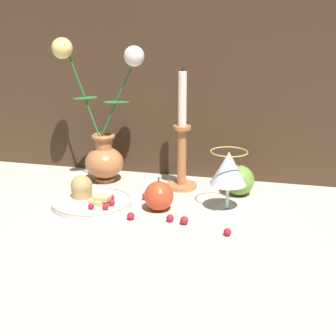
{
  "coord_description": "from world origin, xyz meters",
  "views": [
    {
      "loc": [
        0.31,
        -1.05,
        0.44
      ],
      "look_at": [
        0.05,
        -0.01,
        0.1
      ],
      "focal_mm": 50.0,
      "sensor_mm": 36.0,
      "label": 1
    }
  ],
  "objects_px": {
    "plate_with_pastries": "(90,198)",
    "candlestick": "(182,147)",
    "wine_glass": "(228,170)",
    "vase": "(102,139)",
    "apple_beside_vase": "(159,196)",
    "apple_near_glass": "(239,180)"
  },
  "relations": [
    {
      "from": "plate_with_pastries",
      "to": "candlestick",
      "type": "height_order",
      "value": "candlestick"
    },
    {
      "from": "apple_near_glass",
      "to": "apple_beside_vase",
      "type": "bearing_deg",
      "value": -139.82
    },
    {
      "from": "wine_glass",
      "to": "candlestick",
      "type": "height_order",
      "value": "candlestick"
    },
    {
      "from": "apple_beside_vase",
      "to": "wine_glass",
      "type": "bearing_deg",
      "value": 14.88
    },
    {
      "from": "vase",
      "to": "plate_with_pastries",
      "type": "bearing_deg",
      "value": -80.73
    },
    {
      "from": "candlestick",
      "to": "apple_near_glass",
      "type": "bearing_deg",
      "value": -6.72
    },
    {
      "from": "plate_with_pastries",
      "to": "candlestick",
      "type": "distance_m",
      "value": 0.28
    },
    {
      "from": "apple_beside_vase",
      "to": "apple_near_glass",
      "type": "height_order",
      "value": "apple_near_glass"
    },
    {
      "from": "vase",
      "to": "wine_glass",
      "type": "bearing_deg",
      "value": -18.7
    },
    {
      "from": "wine_glass",
      "to": "apple_beside_vase",
      "type": "xyz_separation_m",
      "value": [
        -0.16,
        -0.04,
        -0.06
      ]
    },
    {
      "from": "wine_glass",
      "to": "apple_near_glass",
      "type": "relative_size",
      "value": 1.6
    },
    {
      "from": "vase",
      "to": "apple_near_glass",
      "type": "height_order",
      "value": "vase"
    },
    {
      "from": "vase",
      "to": "candlestick",
      "type": "distance_m",
      "value": 0.23
    },
    {
      "from": "candlestick",
      "to": "apple_beside_vase",
      "type": "distance_m",
      "value": 0.19
    },
    {
      "from": "wine_glass",
      "to": "vase",
      "type": "bearing_deg",
      "value": 161.3
    },
    {
      "from": "vase",
      "to": "candlestick",
      "type": "height_order",
      "value": "vase"
    },
    {
      "from": "plate_with_pastries",
      "to": "wine_glass",
      "type": "relative_size",
      "value": 1.36
    },
    {
      "from": "plate_with_pastries",
      "to": "wine_glass",
      "type": "bearing_deg",
      "value": 7.72
    },
    {
      "from": "vase",
      "to": "candlestick",
      "type": "xyz_separation_m",
      "value": [
        0.23,
        0.0,
        -0.01
      ]
    },
    {
      "from": "vase",
      "to": "wine_glass",
      "type": "distance_m",
      "value": 0.39
    },
    {
      "from": "apple_beside_vase",
      "to": "plate_with_pastries",
      "type": "bearing_deg",
      "value": -178.94
    },
    {
      "from": "plate_with_pastries",
      "to": "wine_glass",
      "type": "xyz_separation_m",
      "value": [
        0.34,
        0.05,
        0.08
      ]
    }
  ]
}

